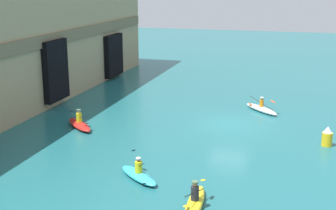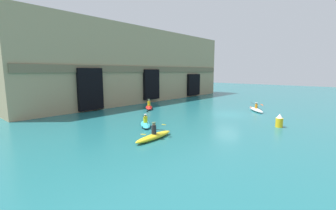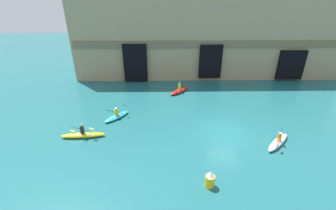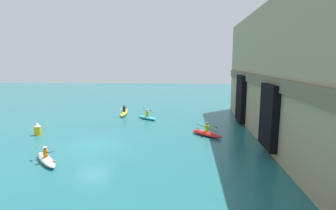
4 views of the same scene
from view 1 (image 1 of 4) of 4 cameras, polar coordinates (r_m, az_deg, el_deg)
The scene contains 7 objects.
ground_plane at distance 30.99m, azimuth 7.53°, elevation -2.37°, with size 120.00×120.00×0.00m, color #1E6066.
cliff_bluff at distance 36.73m, azimuth -17.49°, elevation 8.52°, with size 37.02×5.72×11.04m.
kayak_white at distance 34.32m, azimuth 11.31°, elevation -0.43°, with size 2.86×2.77×1.07m.
kayak_yellow at distance 19.79m, azimuth 3.28°, elevation -11.83°, with size 3.61×0.90×1.22m.
kayak_red at distance 30.51m, azimuth -10.75°, elevation -2.30°, with size 2.76×2.89×1.22m.
kayak_cyan at distance 22.54m, azimuth -3.59°, elevation -8.45°, with size 2.41×2.71×1.24m.
marker_buoy at distance 28.19m, azimuth 18.84°, elevation -3.68°, with size 0.59×0.59×1.15m.
Camera 1 is at (-29.29, -4.29, 9.16)m, focal length 50.00 mm.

